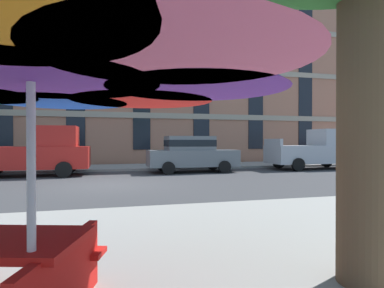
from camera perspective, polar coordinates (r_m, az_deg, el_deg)
The scene contains 7 objects.
ground_plane at distance 11.48m, azimuth -14.81°, elevation -7.18°, with size 120.00×120.00×0.00m, color #38383A.
sidewalk_far at distance 18.23m, azimuth -14.72°, elevation -4.15°, with size 56.00×3.60×0.12m, color gray.
apartment_building at distance 27.15m, azimuth -14.71°, elevation 14.27°, with size 39.95×12.08×16.00m.
pickup_red at distance 15.43m, azimuth -26.71°, elevation -1.43°, with size 5.10×2.12×2.20m.
sedan_gray at distance 15.58m, azimuth -0.13°, elevation -1.64°, with size 4.40×1.98×1.78m.
pickup_silver at distance 18.71m, azimuth 21.75°, elevation -1.08°, with size 5.10×2.12×2.20m.
patio_umbrella at distance 2.51m, azimuth -27.20°, elevation 15.02°, with size 3.80×3.80×2.45m.
Camera 1 is at (0.05, -11.37, 1.53)m, focal length 29.43 mm.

